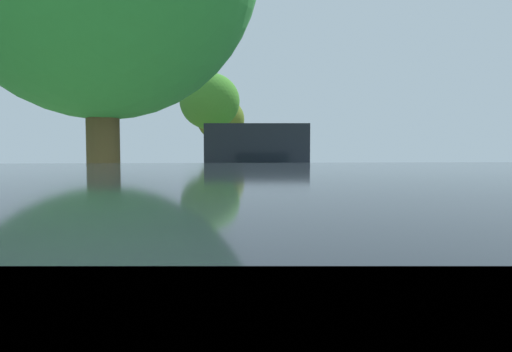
{
  "coord_description": "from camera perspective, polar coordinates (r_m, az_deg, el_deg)",
  "views": [
    {
      "loc": [
        0.75,
        19.6,
        1.55
      ],
      "look_at": [
        0.41,
        8.41,
        0.91
      ],
      "focal_mm": 30.5,
      "sensor_mm": 36.0,
      "label": 1
    }
  ],
  "objects": [
    {
      "name": "lane_stripe_bike_edge",
      "position": [
        19.67,
        0.08,
        -1.26
      ],
      "size": [
        0.12,
        46.74,
        0.01
      ],
      "primitive_type": "cube",
      "color": "white",
      "rests_on": "ground"
    },
    {
      "name": "lane_stripe_centre",
      "position": [
        21.24,
        8.11,
        -0.96
      ],
      "size": [
        0.14,
        44.2,
        0.01
      ],
      "color": "white",
      "rests_on": "ground"
    },
    {
      "name": "bicycle_at_curb",
      "position": [
        12.54,
        -3.47,
        -2.06
      ],
      "size": [
        1.71,
        0.63,
        0.79
      ],
      "color": "black",
      "rests_on": "ground"
    },
    {
      "name": "parked_sedan_tan_nearest",
      "position": [
        34.26,
        -1.3,
        1.9
      ],
      "size": [
        2.01,
        4.48,
        1.52
      ],
      "color": "tan",
      "rests_on": "ground"
    },
    {
      "name": "parked_suv_dark_blue_far",
      "position": [
        8.4,
        0.14,
        -0.32
      ],
      "size": [
        2.1,
        4.76,
        1.99
      ],
      "color": "navy",
      "rests_on": "ground"
    },
    {
      "name": "street_tree_mid_block",
      "position": [
        22.17,
        -6.09,
        9.65
      ],
      "size": [
        3.0,
        3.0,
        5.31
      ],
      "color": "#4D4723",
      "rests_on": "sidewalk"
    },
    {
      "name": "parked_pickup_green_mid",
      "position": [
        19.87,
        -1.27,
        1.37
      ],
      "size": [
        2.22,
        5.39,
        1.95
      ],
      "color": "#1E512D",
      "rests_on": "ground"
    },
    {
      "name": "curb_edge",
      "position": [
        19.67,
        -4.2,
        -1.05
      ],
      "size": [
        0.16,
        46.74,
        0.16
      ],
      "primitive_type": "cube",
      "color": "gray",
      "rests_on": "ground"
    },
    {
      "name": "cyclist_with_backpack",
      "position": [
        12.95,
        -4.41,
        1.08
      ],
      "size": [
        0.47,
        0.61,
        1.74
      ],
      "color": "#C6B284",
      "rests_on": "ground"
    },
    {
      "name": "sidewalk",
      "position": [
        19.81,
        -9.0,
        -1.05
      ],
      "size": [
        3.15,
        46.74,
        0.16
      ],
      "primitive_type": "cube",
      "color": "#A79A87",
      "rests_on": "ground"
    },
    {
      "name": "street_tree_near_cyclist",
      "position": [
        32.9,
        -4.66,
        7.39
      ],
      "size": [
        3.55,
        3.55,
        5.46
      ],
      "color": "brown",
      "rests_on": "sidewalk"
    },
    {
      "name": "parked_suv_silver_second",
      "position": [
        27.83,
        -1.21,
        2.16
      ],
      "size": [
        2.02,
        4.73,
        1.99
      ],
      "color": "#B7BABF",
      "rests_on": "ground"
    },
    {
      "name": "fire_hydrant",
      "position": [
        14.28,
        -6.86,
        -0.64
      ],
      "size": [
        0.22,
        0.22,
        0.84
      ],
      "color": "red",
      "rests_on": "sidewalk"
    },
    {
      "name": "ground",
      "position": [
        19.67,
        0.44,
        -1.27
      ],
      "size": [
        74.79,
        74.79,
        0.0
      ],
      "primitive_type": "plane",
      "color": "#313131"
    }
  ]
}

